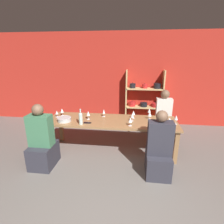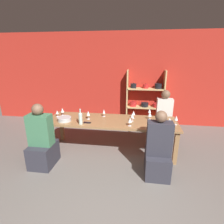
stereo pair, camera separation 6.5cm
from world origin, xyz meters
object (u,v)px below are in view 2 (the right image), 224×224
(wine_glass_red_b, at_px, (150,114))
(wine_glass_white_a, at_px, (150,111))
(wine_glass_white_b, at_px, (62,110))
(shelf_unit, at_px, (146,103))
(wine_glass_red_c, at_px, (88,114))
(dining_table, at_px, (111,123))
(wine_glass_red_e, at_px, (132,116))
(mixing_bowl, at_px, (64,119))
(person_near_a, at_px, (158,153))
(wine_glass_empty_a, at_px, (134,113))
(wine_glass_red_d, at_px, (104,112))
(cell_phone, at_px, (87,123))
(wine_glass_red_a, at_px, (169,120))
(person_near_b, at_px, (42,144))
(person_far_a, at_px, (163,122))
(wine_glass_red_f, at_px, (176,118))
(wine_glass_white_c, at_px, (130,120))
(wine_glass_empty_b, at_px, (163,119))
(wine_glass_empty_c, at_px, (57,112))
(wine_bottle_green, at_px, (80,118))

(wine_glass_red_b, bearing_deg, wine_glass_white_a, 88.48)
(wine_glass_white_b, bearing_deg, shelf_unit, 37.29)
(shelf_unit, relative_size, wine_glass_red_c, 8.98)
(wine_glass_red_c, bearing_deg, dining_table, 1.13)
(shelf_unit, xyz_separation_m, wine_glass_red_e, (-0.35, -1.64, 0.16))
(mixing_bowl, height_order, wine_glass_white_a, wine_glass_white_a)
(wine_glass_red_c, distance_m, person_near_a, 1.64)
(wine_glass_white_b, bearing_deg, wine_glass_empty_a, 0.46)
(wine_glass_white_a, height_order, wine_glass_red_d, wine_glass_white_a)
(wine_glass_red_d, height_order, wine_glass_red_e, wine_glass_red_e)
(wine_glass_red_d, height_order, cell_phone, wine_glass_red_d)
(wine_glass_red_a, bearing_deg, person_near_a, -113.93)
(dining_table, relative_size, person_near_b, 2.24)
(shelf_unit, relative_size, wine_glass_empty_a, 9.54)
(wine_glass_white_a, relative_size, wine_glass_red_c, 0.99)
(wine_glass_empty_a, xyz_separation_m, wine_glass_red_d, (-0.66, 0.04, -0.01))
(person_far_a, bearing_deg, wine_glass_red_f, 98.95)
(person_near_b, bearing_deg, wine_glass_white_c, 15.64)
(mixing_bowl, relative_size, wine_glass_white_c, 1.74)
(cell_phone, bearing_deg, mixing_bowl, 175.79)
(wine_glass_red_e, distance_m, cell_phone, 0.94)
(wine_glass_red_f, bearing_deg, wine_glass_red_d, 169.40)
(wine_glass_white_a, bearing_deg, wine_glass_white_b, -174.07)
(wine_glass_red_e, height_order, cell_phone, wine_glass_red_e)
(wine_glass_red_a, xyz_separation_m, wine_glass_red_c, (-1.66, 0.16, 0.01))
(wine_glass_empty_b, bearing_deg, wine_glass_white_a, 116.62)
(wine_glass_empty_c, bearing_deg, wine_glass_empty_a, 4.19)
(wine_glass_empty_c, xyz_separation_m, person_far_a, (2.42, 0.64, -0.34))
(person_far_a, bearing_deg, wine_glass_red_c, 22.55)
(shelf_unit, height_order, dining_table, shelf_unit)
(wine_glass_empty_b, bearing_deg, dining_table, 175.26)
(wine_glass_red_c, xyz_separation_m, person_near_a, (1.42, -0.71, -0.42))
(mixing_bowl, xyz_separation_m, wine_glass_white_b, (-0.19, 0.35, 0.07))
(cell_phone, distance_m, person_near_b, 0.94)
(wine_glass_red_f, relative_size, person_far_a, 0.15)
(wine_glass_white_a, bearing_deg, shelf_unit, 91.22)
(wine_glass_white_a, xyz_separation_m, wine_glass_red_f, (0.49, -0.44, 0.00))
(shelf_unit, distance_m, wine_bottle_green, 2.38)
(wine_glass_red_e, distance_m, person_near_a, 0.95)
(wine_glass_white_b, bearing_deg, wine_glass_red_c, -14.66)
(dining_table, height_order, person_near_a, person_near_a)
(wine_glass_empty_a, distance_m, cell_phone, 1.02)
(wine_bottle_green, bearing_deg, mixing_bowl, 163.09)
(wine_glass_empty_b, bearing_deg, wine_glass_white_c, -164.26)
(dining_table, bearing_deg, shelf_unit, 64.40)
(wine_glass_empty_a, relative_size, wine_glass_red_d, 1.03)
(dining_table, distance_m, wine_glass_red_f, 1.32)
(mixing_bowl, height_order, wine_glass_red_b, wine_glass_red_b)
(wine_glass_red_a, relative_size, wine_glass_white_b, 0.98)
(wine_glass_empty_b, height_order, wine_glass_red_e, wine_glass_red_e)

